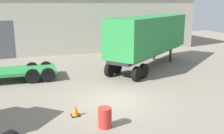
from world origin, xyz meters
The scene contains 5 objects.
ground_plane centered at (0.00, 0.00, 0.00)m, with size 60.00×60.00×0.00m, color gray.
warehouse_building centered at (0.00, 18.80, 3.12)m, with size 30.38×10.11×6.23m.
container_trailer_green centered at (5.42, 6.57, 2.62)m, with size 9.51×8.18×4.15m.
oil_drum centered at (-1.33, -2.60, 0.44)m, with size 0.58×0.58×0.88m.
traffic_cone centered at (-2.28, -1.05, 0.25)m, with size 0.40×0.40×0.55m.
Camera 1 is at (-4.45, -12.40, 5.16)m, focal length 42.00 mm.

